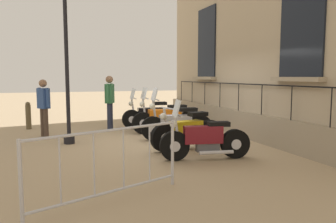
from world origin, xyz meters
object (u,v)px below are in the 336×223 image
at_px(crowd_barrier, 109,163).
at_px(bollard, 28,115).
at_px(pedestrian_standing, 110,99).
at_px(motorcycle_silver, 176,124).
at_px(motorcycle_yellow, 188,132).
at_px(lamppost, 66,44).
at_px(motorcycle_orange, 166,118).
at_px(motorcycle_black, 151,115).
at_px(pedestrian_walking, 44,105).
at_px(motorcycle_maroon, 204,140).

distance_m(crowd_barrier, bollard, 7.47).
bearing_deg(pedestrian_standing, motorcycle_silver, 121.78).
bearing_deg(bollard, motorcycle_yellow, 130.31).
bearing_deg(lamppost, motorcycle_yellow, 148.80).
bearing_deg(bollard, motorcycle_orange, 151.61).
relative_size(motorcycle_black, motorcycle_orange, 0.93).
relative_size(motorcycle_silver, motorcycle_yellow, 1.03).
height_order(motorcycle_black, motorcycle_yellow, motorcycle_black).
relative_size(motorcycle_black, motorcycle_yellow, 1.01).
bearing_deg(pedestrian_walking, motorcycle_maroon, 129.38).
distance_m(motorcycle_silver, motorcycle_yellow, 1.21).
relative_size(lamppost, bollard, 4.59).
relative_size(motorcycle_yellow, pedestrian_standing, 1.11).
bearing_deg(pedestrian_walking, motorcycle_yellow, 138.66).
height_order(motorcycle_silver, pedestrian_walking, pedestrian_walking).
relative_size(motorcycle_black, pedestrian_walking, 1.20).
height_order(motorcycle_maroon, crowd_barrier, motorcycle_maroon).
bearing_deg(crowd_barrier, motorcycle_maroon, -142.75).
distance_m(lamppost, pedestrian_walking, 2.18).
xyz_separation_m(motorcycle_maroon, pedestrian_walking, (3.25, -3.96, 0.52)).
distance_m(bollard, pedestrian_standing, 2.79).
bearing_deg(motorcycle_yellow, pedestrian_standing, -70.00).
bearing_deg(motorcycle_black, pedestrian_standing, -7.70).
bearing_deg(bollard, crowd_barrier, 101.65).
distance_m(motorcycle_orange, motorcycle_yellow, 2.34).
height_order(motorcycle_maroon, pedestrian_walking, pedestrian_walking).
height_order(motorcycle_silver, lamppost, lamppost).
height_order(motorcycle_black, motorcycle_maroon, motorcycle_black).
xyz_separation_m(motorcycle_black, motorcycle_orange, (-0.18, 1.04, 0.01)).
bearing_deg(crowd_barrier, pedestrian_standing, -99.39).
xyz_separation_m(motorcycle_silver, pedestrian_walking, (3.48, -1.72, 0.50)).
xyz_separation_m(motorcycle_yellow, pedestrian_walking, (3.31, -2.91, 0.52)).
distance_m(motorcycle_yellow, bollard, 5.95).
distance_m(motorcycle_black, crowd_barrier, 6.60).
bearing_deg(motorcycle_yellow, crowd_barrier, 49.93).
xyz_separation_m(bollard, pedestrian_standing, (-2.56, 0.98, 0.55)).
bearing_deg(motorcycle_maroon, motorcycle_black, -91.48).
bearing_deg(pedestrian_walking, crowd_barrier, 99.69).
bearing_deg(motorcycle_yellow, motorcycle_orange, -95.75).
distance_m(motorcycle_silver, crowd_barrier, 4.70).
height_order(crowd_barrier, pedestrian_standing, pedestrian_standing).
bearing_deg(motorcycle_orange, pedestrian_standing, -38.69).
distance_m(motorcycle_silver, lamppost, 3.59).
xyz_separation_m(motorcycle_yellow, pedestrian_standing, (1.29, -3.55, 0.59)).
bearing_deg(motorcycle_orange, crowd_barrier, 63.26).
relative_size(motorcycle_yellow, crowd_barrier, 0.88).
relative_size(motorcycle_silver, pedestrian_walking, 1.22).
xyz_separation_m(motorcycle_black, pedestrian_standing, (1.35, -0.18, 0.56)).
bearing_deg(motorcycle_maroon, motorcycle_orange, -94.99).
bearing_deg(motorcycle_maroon, bollard, -55.84).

